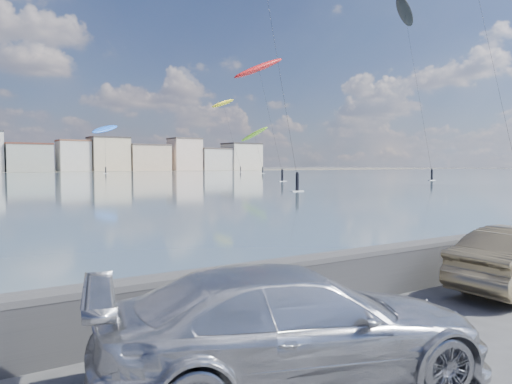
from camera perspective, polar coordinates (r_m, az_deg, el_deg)
ground at (r=7.04m, az=12.03°, el=-20.05°), size 700.00×700.00×0.00m
seawall at (r=8.85m, az=-0.75°, el=-11.13°), size 400.00×0.36×1.08m
car_silver at (r=6.53m, az=4.46°, el=-14.99°), size 5.43×3.38×1.47m
kitesurfer_0 at (r=173.82m, az=-3.79°, el=10.01°), size 10.30×9.55×26.17m
kitesurfer_2 at (r=88.48m, az=0.32°, el=13.90°), size 10.54×10.85×22.08m
kitesurfer_7 at (r=157.89m, az=-0.16°, el=6.59°), size 9.16×14.00×15.16m
kitesurfer_10 at (r=96.19m, az=16.66°, el=18.97°), size 10.12×10.51×31.61m
kitesurfer_15 at (r=159.98m, az=-16.89°, el=6.86°), size 10.85×12.32×15.76m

